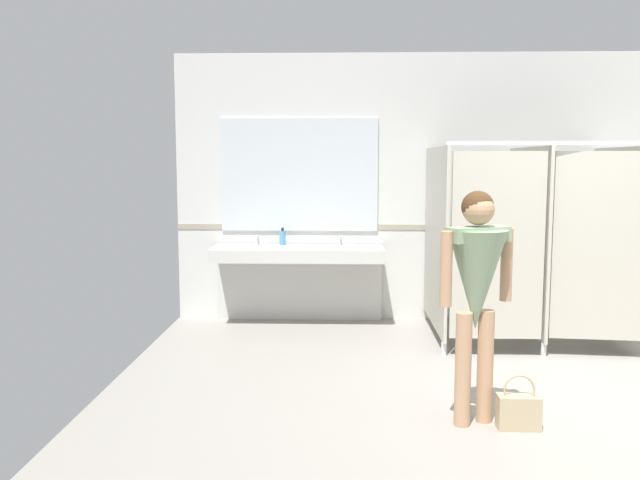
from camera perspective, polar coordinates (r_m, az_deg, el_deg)
name	(u,v)px	position (r m, az deg, el deg)	size (l,w,h in m)	color
ground_plane	(607,427)	(5.28, 23.03, -14.30)	(7.44, 6.65, 0.10)	gray
wall_back	(507,188)	(7.90, 15.47, 4.23)	(7.44, 0.12, 2.98)	silver
wall_back_tile_band	(507,228)	(7.86, 15.48, 1.02)	(7.44, 0.01, 0.06)	#9E937F
vanity_counter	(298,266)	(7.49, -1.83, -2.22)	(1.86, 0.59, 0.97)	silver
mirror_panel	(299,175)	(7.62, -1.76, 5.51)	(1.76, 0.02, 1.26)	silver
bathroom_stalls	(532,239)	(6.95, 17.47, 0.08)	(1.90, 1.52, 1.97)	#B2AD9E
person_standing	(477,279)	(4.66, 13.05, -3.24)	(0.53, 0.53, 1.60)	tan
handbag	(519,410)	(4.86, 16.39, -13.61)	(0.28, 0.14, 0.38)	tan
soap_dispenser	(283,238)	(7.55, -3.17, 0.20)	(0.07, 0.07, 0.19)	teal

